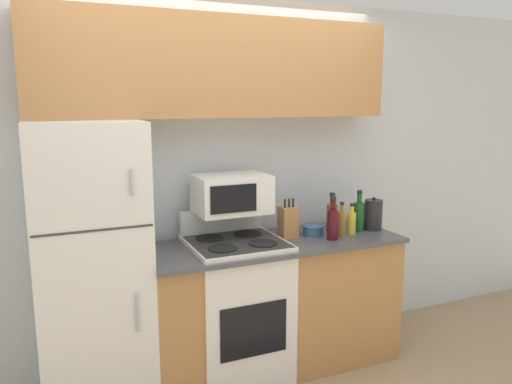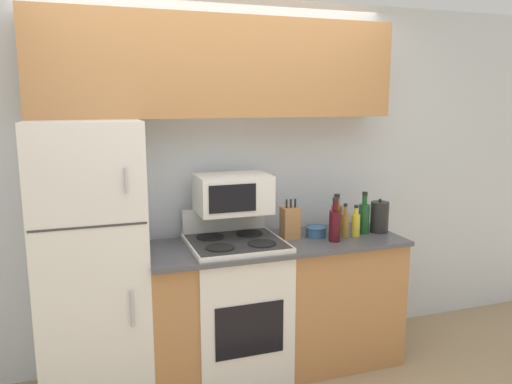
{
  "view_description": "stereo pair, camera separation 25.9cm",
  "coord_description": "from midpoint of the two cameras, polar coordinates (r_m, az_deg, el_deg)",
  "views": [
    {
      "loc": [
        -1.11,
        -2.65,
        1.86
      ],
      "look_at": [
        0.17,
        0.26,
        1.27
      ],
      "focal_mm": 35.0,
      "sensor_mm": 36.0,
      "label": 1
    },
    {
      "loc": [
        -0.87,
        -2.75,
        1.86
      ],
      "look_at": [
        0.17,
        0.26,
        1.27
      ],
      "focal_mm": 35.0,
      "sensor_mm": 36.0,
      "label": 2
    }
  ],
  "objects": [
    {
      "name": "wall_back",
      "position": [
        3.56,
        -7.19,
        0.96
      ],
      "size": [
        8.0,
        0.05,
        2.55
      ],
      "color": "silver",
      "rests_on": "ground_plane"
    },
    {
      "name": "lower_cabinets",
      "position": [
        3.55,
        -0.06,
        -12.69
      ],
      "size": [
        1.75,
        0.63,
        0.92
      ],
      "color": "#B27A47",
      "rests_on": "ground_plane"
    },
    {
      "name": "refrigerator",
      "position": [
        3.18,
        -20.55,
        -8.3
      ],
      "size": [
        0.63,
        0.66,
        1.74
      ],
      "color": "white",
      "rests_on": "ground_plane"
    },
    {
      "name": "upper_cabinets",
      "position": [
        3.35,
        -6.62,
        13.94
      ],
      "size": [
        2.38,
        0.3,
        0.64
      ],
      "color": "#B27A47",
      "rests_on": "refrigerator"
    },
    {
      "name": "stove",
      "position": [
        3.44,
        -4.5,
        -13.02
      ],
      "size": [
        0.61,
        0.61,
        1.11
      ],
      "color": "white",
      "rests_on": "ground_plane"
    },
    {
      "name": "microwave",
      "position": [
        3.33,
        -5.02,
        -0.22
      ],
      "size": [
        0.48,
        0.34,
        0.25
      ],
      "color": "white",
      "rests_on": "stove"
    },
    {
      "name": "knife_block",
      "position": [
        3.44,
        1.53,
        -3.46
      ],
      "size": [
        0.11,
        0.11,
        0.28
      ],
      "color": "#B27A47",
      "rests_on": "lower_cabinets"
    },
    {
      "name": "bowl",
      "position": [
        3.53,
        4.45,
        -4.33
      ],
      "size": [
        0.15,
        0.15,
        0.07
      ],
      "color": "#335B84",
      "rests_on": "lower_cabinets"
    },
    {
      "name": "bottle_whiskey",
      "position": [
        3.64,
        6.65,
        -2.75
      ],
      "size": [
        0.08,
        0.08,
        0.28
      ],
      "color": "brown",
      "rests_on": "lower_cabinets"
    },
    {
      "name": "bottle_vinegar",
      "position": [
        3.52,
        7.68,
        -3.5
      ],
      "size": [
        0.06,
        0.06,
        0.24
      ],
      "color": "olive",
      "rests_on": "lower_cabinets"
    },
    {
      "name": "bottle_wine_green",
      "position": [
        3.66,
        9.7,
        -2.64
      ],
      "size": [
        0.08,
        0.08,
        0.3
      ],
      "color": "#194C23",
      "rests_on": "lower_cabinets"
    },
    {
      "name": "bottle_cooking_spray",
      "position": [
        3.58,
        8.85,
        -3.44
      ],
      "size": [
        0.06,
        0.06,
        0.22
      ],
      "color": "gold",
      "rests_on": "lower_cabinets"
    },
    {
      "name": "bottle_wine_red",
      "position": [
        3.41,
        6.61,
        -3.53
      ],
      "size": [
        0.08,
        0.08,
        0.3
      ],
      "color": "#470F19",
      "rests_on": "lower_cabinets"
    },
    {
      "name": "kettle",
      "position": [
        3.72,
        11.33,
        -2.57
      ],
      "size": [
        0.13,
        0.13,
        0.24
      ],
      "color": "black",
      "rests_on": "lower_cabinets"
    }
  ]
}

